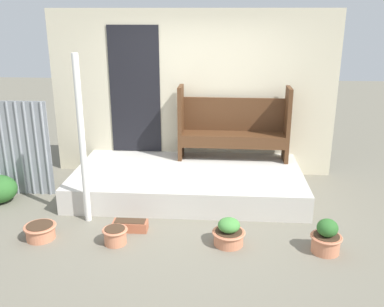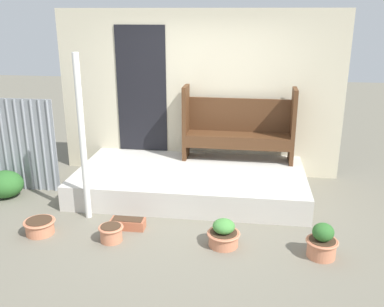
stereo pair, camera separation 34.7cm
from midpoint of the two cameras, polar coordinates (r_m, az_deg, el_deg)
name	(u,v)px [view 2 (the right image)]	position (r m, az deg, el deg)	size (l,w,h in m)	color
ground_plane	(187,219)	(5.57, 1.11, -8.81)	(24.00, 24.00, 0.00)	#706B5B
porch_slab	(190,182)	(6.29, 1.37, -3.78)	(3.30, 1.73, 0.35)	beige
house_wall	(196,94)	(6.83, 1.97, 7.89)	(4.50, 0.08, 2.60)	beige
support_post	(82,140)	(5.38, -12.63, 1.80)	(0.08, 0.08, 2.10)	white
bench	(238,125)	(6.61, 7.71, 3.74)	(1.69, 0.42, 1.14)	#4C2D19
flower_pot_left	(40,226)	(5.46, -17.92, -9.22)	(0.38, 0.38, 0.18)	tan
flower_pot_middle	(111,233)	(5.10, -8.80, -10.40)	(0.29, 0.29, 0.19)	tan
flower_pot_right	(224,234)	(4.97, 6.26, -10.69)	(0.38, 0.38, 0.32)	tan
flower_pot_far_right	(322,242)	(4.98, 18.92, -11.19)	(0.35, 0.35, 0.40)	tan
planter_box_rect	(128,224)	(5.37, -6.70, -9.29)	(0.42, 0.17, 0.13)	#B26042
shrub_by_fence	(4,184)	(6.64, -22.39, -3.83)	(0.54, 0.49, 0.39)	#2D6628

